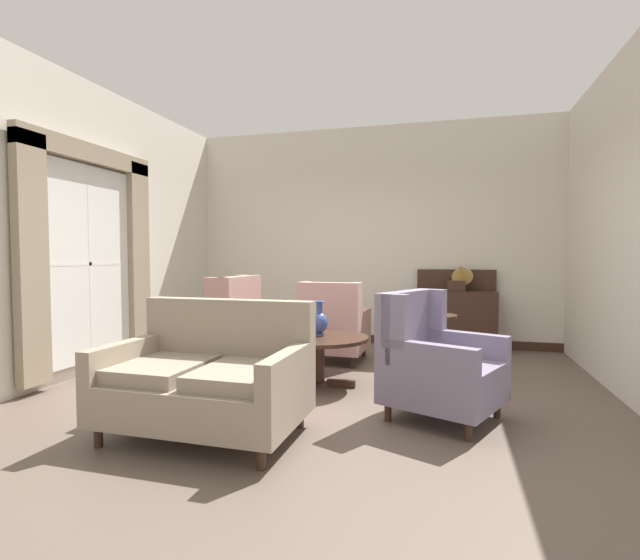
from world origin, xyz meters
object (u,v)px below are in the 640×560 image
coffee_table (320,344)px  sideboard (456,316)px  settee (208,379)px  porcelain_vase (319,322)px  armchair_far_left (334,327)px  armchair_foreground_right (435,364)px  armchair_back_corner (219,338)px  gramophone (460,275)px  side_table (434,341)px

coffee_table → sideboard: size_ratio=0.88×
settee → sideboard: 4.05m
porcelain_vase → settee: bearing=-106.3°
settee → armchair_far_left: (0.33, 2.51, 0.03)m
armchair_foreground_right → sideboard: bearing=19.5°
settee → porcelain_vase: bearing=74.6°
armchair_back_corner → gramophone: gramophone is taller
settee → armchair_back_corner: size_ratio=1.29×
settee → gramophone: bearing=63.9°
armchair_back_corner → side_table: size_ratio=1.60×
armchair_foreground_right → side_table: armchair_foreground_right is taller
side_table → sideboard: sideboard is taller
sideboard → gramophone: size_ratio=2.41×
armchair_back_corner → armchair_far_left: (0.91, 1.21, -0.04)m
settee → sideboard: size_ratio=1.27×
armchair_back_corner → armchair_far_left: armchair_back_corner is taller
sideboard → gramophone: 0.57m
coffee_table → gramophone: bearing=57.1°
armchair_back_corner → armchair_far_left: 1.52m
armchair_foreground_right → sideboard: size_ratio=0.94×
coffee_table → settee: (-0.44, -1.44, -0.02)m
coffee_table → sideboard: bearing=58.9°
armchair_foreground_right → porcelain_vase: bearing=82.8°
coffee_table → settee: 1.51m
armchair_back_corner → gramophone: size_ratio=2.37×
porcelain_vase → armchair_far_left: (-0.10, 1.04, -0.21)m
porcelain_vase → sideboard: size_ratio=0.32×
settee → side_table: size_ratio=2.06×
coffee_table → armchair_foreground_right: armchair_foreground_right is taller
armchair_far_left → gramophone: size_ratio=2.15×
coffee_table → settee: size_ratio=0.69×
coffee_table → armchair_far_left: (-0.11, 1.07, 0.01)m
armchair_far_left → sideboard: sideboard is taller
gramophone → armchair_foreground_right: bearing=-95.0°
settee → armchair_foreground_right: bearing=27.7°
armchair_foreground_right → side_table: 1.21m
armchair_back_corner → gramophone: bearing=133.9°
coffee_table → porcelain_vase: (-0.01, 0.03, 0.22)m
sideboard → side_table: bearing=-98.3°
armchair_far_left → side_table: size_ratio=1.45×
coffee_table → armchair_back_corner: bearing=-171.7°
coffee_table → settee: settee is taller
settee → gramophone: size_ratio=3.05×
side_table → gramophone: size_ratio=1.48×
coffee_table → armchair_back_corner: size_ratio=0.89×
porcelain_vase → side_table: 1.24m
coffee_table → sideboard: sideboard is taller
armchair_far_left → sideboard: size_ratio=0.89×
gramophone → sideboard: bearing=117.1°
coffee_table → armchair_back_corner: 1.03m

